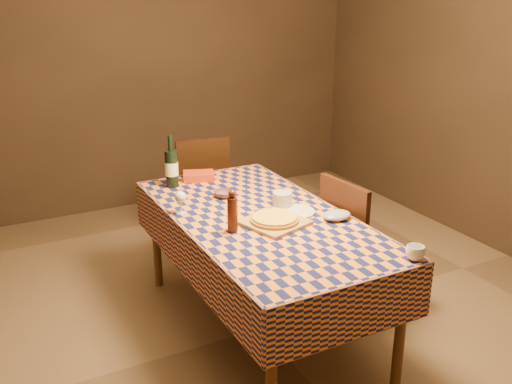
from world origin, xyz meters
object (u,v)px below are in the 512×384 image
dining_table (260,228)px  chair_right (356,240)px  bowl (224,194)px  cutting_board (274,222)px  wine_bottle (172,168)px  white_plate (295,212)px  chair_far (200,185)px  pizza (274,219)px

dining_table → chair_right: chair_right is taller
bowl → cutting_board: bearing=-82.5°
wine_bottle → chair_right: (0.90, -0.83, -0.38)m
white_plate → wine_bottle: bearing=121.3°
bowl → chair_far: bearing=76.9°
dining_table → white_plate: white_plate is taller
white_plate → chair_far: chair_far is taller
pizza → bowl: (-0.07, 0.53, -0.01)m
dining_table → wine_bottle: bearing=110.8°
bowl → chair_right: (0.68, -0.49, -0.27)m
bowl → wine_bottle: (-0.22, 0.35, 0.11)m
white_plate → chair_right: size_ratio=0.25×
chair_right → white_plate: bearing=173.4°
dining_table → bowl: (-0.06, 0.38, 0.10)m
cutting_board → pizza: bearing=0.0°
wine_bottle → chair_right: 1.29m
bowl → chair_right: 0.88m
chair_far → chair_right: same height
dining_table → white_plate: 0.23m
cutting_board → chair_right: 0.67m
bowl → chair_far: (0.22, 0.95, -0.27)m
chair_right → cutting_board: bearing=-176.0°
wine_bottle → chair_far: size_ratio=0.37×
dining_table → white_plate: (0.20, -0.06, 0.08)m
wine_bottle → chair_far: 0.84m
cutting_board → wine_bottle: (-0.29, 0.88, 0.12)m
wine_bottle → cutting_board: bearing=-71.8°
wine_bottle → chair_far: (0.44, 0.60, -0.38)m
dining_table → cutting_board: size_ratio=5.88×
white_plate → chair_right: bearing=-6.6°
cutting_board → white_plate: bearing=25.9°
cutting_board → chair_far: size_ratio=0.34×
dining_table → chair_far: 1.35m
dining_table → cutting_board: (0.01, -0.15, 0.09)m
pizza → chair_right: chair_right is taller
dining_table → white_plate: size_ratio=7.82×
dining_table → wine_bottle: wine_bottle is taller
pizza → chair_right: (0.62, 0.04, -0.28)m
chair_right → dining_table: bearing=170.3°
cutting_board → pizza: size_ratio=0.91×
chair_far → wine_bottle: bearing=-126.1°
pizza → white_plate: pizza is taller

